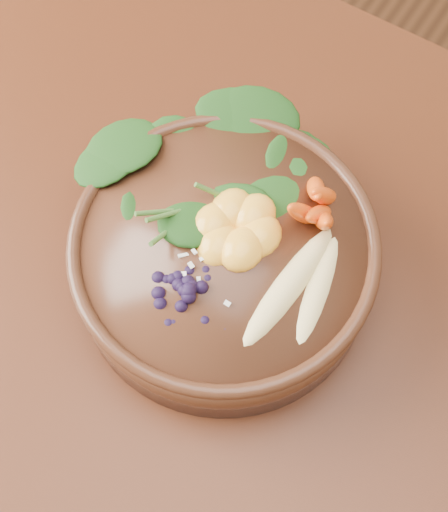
# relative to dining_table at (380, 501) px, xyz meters

# --- Properties ---
(dining_table) EXTENTS (1.60, 0.90, 0.75)m
(dining_table) POSITION_rel_dining_table_xyz_m (0.00, 0.00, 0.00)
(dining_table) COLOR #331C0C
(dining_table) RESTS_ON ground
(stoneware_bowl) EXTENTS (0.28, 0.28, 0.07)m
(stoneware_bowl) POSITION_rel_dining_table_xyz_m (-0.23, 0.08, 0.13)
(stoneware_bowl) COLOR #482515
(stoneware_bowl) RESTS_ON dining_table
(kale_heap) EXTENTS (0.18, 0.16, 0.04)m
(kale_heap) POSITION_rel_dining_table_xyz_m (-0.27, 0.14, 0.19)
(kale_heap) COLOR #194312
(kale_heap) RESTS_ON stoneware_bowl
(carrot_cluster) EXTENTS (0.06, 0.06, 0.07)m
(carrot_cluster) POSITION_rel_dining_table_xyz_m (-0.18, 0.15, 0.20)
(carrot_cluster) COLOR #FF5015
(carrot_cluster) RESTS_ON stoneware_bowl
(banana_halves) EXTENTS (0.07, 0.15, 0.03)m
(banana_halves) POSITION_rel_dining_table_xyz_m (-0.15, 0.08, 0.18)
(banana_halves) COLOR #E0CC84
(banana_halves) RESTS_ON stoneware_bowl
(mandarin_cluster) EXTENTS (0.08, 0.09, 0.03)m
(mandarin_cluster) POSITION_rel_dining_table_xyz_m (-0.23, 0.10, 0.18)
(mandarin_cluster) COLOR gold
(mandarin_cluster) RESTS_ON stoneware_bowl
(blueberry_pile) EXTENTS (0.13, 0.10, 0.04)m
(blueberry_pile) POSITION_rel_dining_table_xyz_m (-0.23, 0.03, 0.18)
(blueberry_pile) COLOR black
(blueberry_pile) RESTS_ON stoneware_bowl
(coconut_flakes) EXTENTS (0.09, 0.07, 0.01)m
(coconut_flakes) POSITION_rel_dining_table_xyz_m (-0.23, 0.06, 0.17)
(coconut_flakes) COLOR white
(coconut_flakes) RESTS_ON stoneware_bowl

